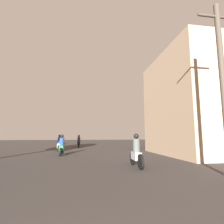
# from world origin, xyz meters

# --- Properties ---
(motorcycle_silver) EXTENTS (0.60, 1.93, 1.50)m
(motorcycle_silver) POSITION_xyz_m (2.24, 7.85, 0.61)
(motorcycle_silver) COLOR black
(motorcycle_silver) RESTS_ON ground_plane
(motorcycle_green) EXTENTS (0.60, 1.84, 1.49)m
(motorcycle_green) POSITION_xyz_m (-1.73, 13.30, 0.60)
(motorcycle_green) COLOR black
(motorcycle_green) RESTS_ON ground_plane
(motorcycle_white) EXTENTS (0.60, 1.90, 1.50)m
(motorcycle_white) POSITION_xyz_m (-2.36, 16.71, 0.60)
(motorcycle_white) COLOR black
(motorcycle_white) RESTS_ON ground_plane
(motorcycle_black) EXTENTS (0.60, 1.93, 1.48)m
(motorcycle_black) POSITION_xyz_m (-0.79, 21.36, 0.59)
(motorcycle_black) COLOR black
(motorcycle_black) RESTS_ON ground_plane
(building_right_near) EXTENTS (4.83, 7.66, 7.59)m
(building_right_near) POSITION_xyz_m (7.92, 12.10, 3.80)
(building_right_near) COLOR tan
(building_right_near) RESTS_ON ground_plane
(utility_pole_near) EXTENTS (1.60, 0.20, 6.40)m
(utility_pole_near) POSITION_xyz_m (4.81, 5.42, 3.36)
(utility_pole_near) COLOR #4C4238
(utility_pole_near) RESTS_ON ground_plane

